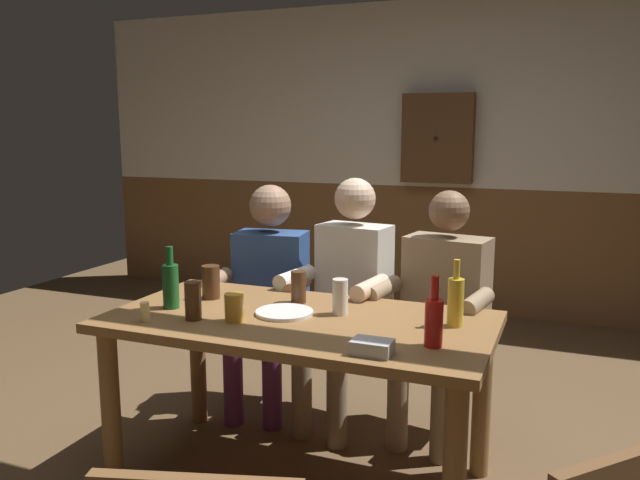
% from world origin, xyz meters
% --- Properties ---
extents(ground_plane, '(7.57, 7.57, 0.00)m').
position_xyz_m(ground_plane, '(0.00, 0.00, 0.00)').
color(ground_plane, brown).
extents(back_wall_upper, '(6.31, 0.12, 1.47)m').
position_xyz_m(back_wall_upper, '(0.00, 2.75, 1.76)').
color(back_wall_upper, silver).
extents(back_wall_wainscot, '(6.31, 0.12, 1.03)m').
position_xyz_m(back_wall_wainscot, '(0.00, 2.75, 0.51)').
color(back_wall_wainscot, brown).
rests_on(back_wall_wainscot, ground_plane).
extents(dining_table, '(1.58, 0.82, 0.73)m').
position_xyz_m(dining_table, '(0.00, -0.15, 0.62)').
color(dining_table, brown).
rests_on(dining_table, ground_plane).
extents(person_0, '(0.55, 0.56, 1.20)m').
position_xyz_m(person_0, '(-0.46, 0.49, 0.67)').
color(person_0, '#2D4C84').
rests_on(person_0, ground_plane).
extents(person_1, '(0.53, 0.55, 1.25)m').
position_xyz_m(person_1, '(-0.01, 0.48, 0.68)').
color(person_1, silver).
rests_on(person_1, ground_plane).
extents(person_2, '(0.57, 0.56, 1.21)m').
position_xyz_m(person_2, '(0.46, 0.49, 0.66)').
color(person_2, '#997F60').
rests_on(person_2, ground_plane).
extents(table_candle, '(0.04, 0.04, 0.08)m').
position_xyz_m(table_candle, '(-0.55, -0.44, 0.77)').
color(table_candle, '#F9E08C').
rests_on(table_candle, dining_table).
extents(condiment_caddy, '(0.14, 0.10, 0.05)m').
position_xyz_m(condiment_caddy, '(0.41, -0.46, 0.75)').
color(condiment_caddy, '#B2B7BC').
rests_on(condiment_caddy, dining_table).
extents(plate_0, '(0.24, 0.24, 0.01)m').
position_xyz_m(plate_0, '(-0.07, -0.14, 0.73)').
color(plate_0, white).
rests_on(plate_0, dining_table).
extents(bottle_0, '(0.07, 0.07, 0.27)m').
position_xyz_m(bottle_0, '(-0.57, -0.23, 0.83)').
color(bottle_0, '#195923').
rests_on(bottle_0, dining_table).
extents(bottle_1, '(0.06, 0.06, 0.27)m').
position_xyz_m(bottle_1, '(0.62, -0.03, 0.83)').
color(bottle_1, gold).
rests_on(bottle_1, dining_table).
extents(bottle_2, '(0.07, 0.07, 0.26)m').
position_xyz_m(bottle_2, '(0.59, -0.30, 0.82)').
color(bottle_2, red).
rests_on(bottle_2, dining_table).
extents(pint_glass_0, '(0.07, 0.07, 0.15)m').
position_xyz_m(pint_glass_0, '(0.14, -0.05, 0.80)').
color(pint_glass_0, white).
rests_on(pint_glass_0, dining_table).
extents(pint_glass_1, '(0.07, 0.07, 0.14)m').
position_xyz_m(pint_glass_1, '(-0.09, 0.05, 0.80)').
color(pint_glass_1, '#4C2D19').
rests_on(pint_glass_1, dining_table).
extents(pint_glass_2, '(0.07, 0.07, 0.16)m').
position_xyz_m(pint_glass_2, '(-0.39, -0.34, 0.81)').
color(pint_glass_2, '#4C2D19').
rests_on(pint_glass_2, dining_table).
extents(pint_glass_3, '(0.08, 0.08, 0.11)m').
position_xyz_m(pint_glass_3, '(-0.22, -0.30, 0.78)').
color(pint_glass_3, gold).
rests_on(pint_glass_3, dining_table).
extents(pint_glass_4, '(0.08, 0.08, 0.15)m').
position_xyz_m(pint_glass_4, '(-0.49, -0.03, 0.80)').
color(pint_glass_4, '#4C2D19').
rests_on(pint_glass_4, dining_table).
extents(wall_dart_cabinet, '(0.56, 0.15, 0.70)m').
position_xyz_m(wall_dart_cabinet, '(-0.01, 2.62, 1.42)').
color(wall_dart_cabinet, brown).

